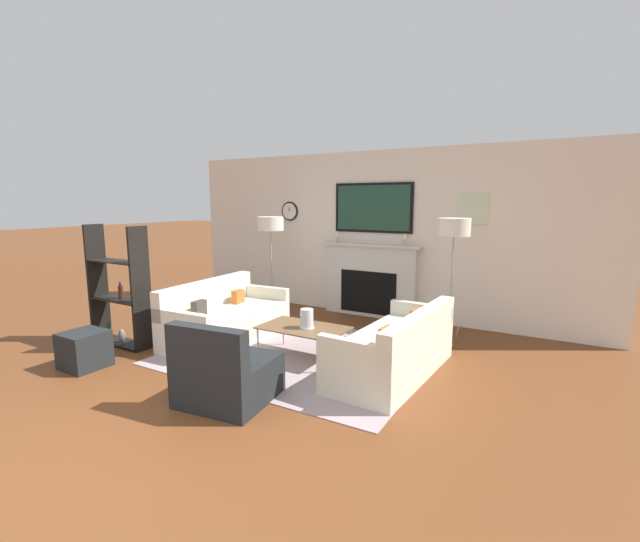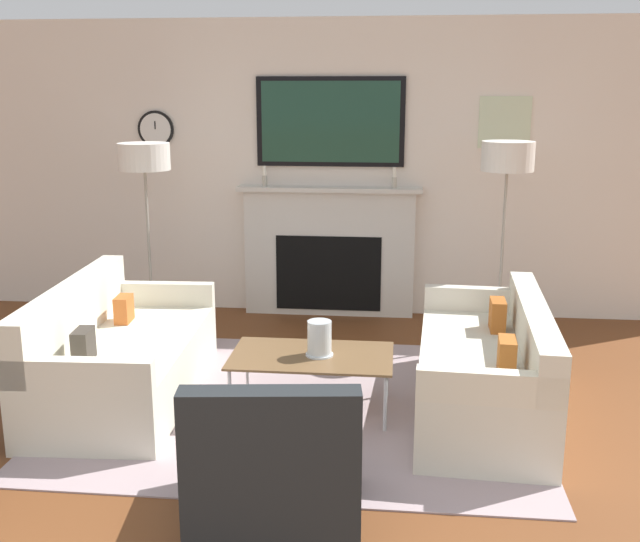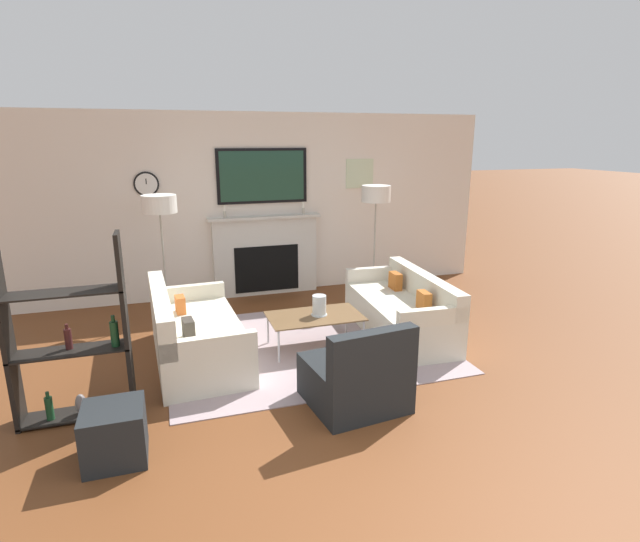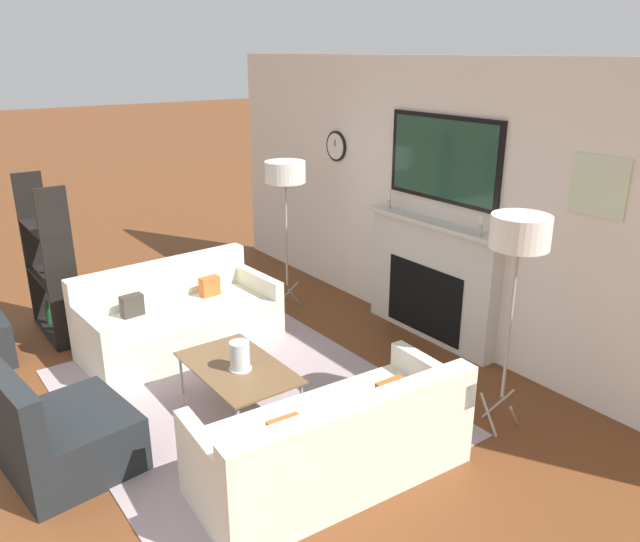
# 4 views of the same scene
# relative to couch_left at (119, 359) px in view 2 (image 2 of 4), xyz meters

# --- Properties ---
(fireplace_wall) EXTENTS (7.18, 0.28, 2.70)m
(fireplace_wall) POSITION_rel_couch_left_xyz_m (1.25, 2.23, 0.95)
(fireplace_wall) COLOR silver
(fireplace_wall) RESTS_ON ground_plane
(area_rug) EXTENTS (3.09, 2.54, 0.01)m
(area_rug) POSITION_rel_couch_left_xyz_m (1.24, 0.00, -0.27)
(area_rug) COLOR #A38E92
(area_rug) RESTS_ON ground_plane
(couch_left) EXTENTS (0.97, 1.86, 0.80)m
(couch_left) POSITION_rel_couch_left_xyz_m (0.00, 0.00, 0.00)
(couch_left) COLOR beige
(couch_left) RESTS_ON ground_plane
(couch_right) EXTENTS (0.89, 1.89, 0.74)m
(couch_right) POSITION_rel_couch_left_xyz_m (2.48, 0.00, 0.00)
(couch_right) COLOR beige
(couch_right) RESTS_ON ground_plane
(armchair) EXTENTS (0.88, 0.87, 0.81)m
(armchair) POSITION_rel_couch_left_xyz_m (1.31, -1.43, -0.01)
(armchair) COLOR black
(armchair) RESTS_ON ground_plane
(coffee_table) EXTENTS (1.06, 0.63, 0.39)m
(coffee_table) POSITION_rel_couch_left_xyz_m (1.34, -0.09, 0.09)
(coffee_table) COLOR brown
(coffee_table) RESTS_ON ground_plane
(hurricane_candle) EXTENTS (0.18, 0.18, 0.23)m
(hurricane_candle) POSITION_rel_couch_left_xyz_m (1.39, -0.09, 0.22)
(hurricane_candle) COLOR silver
(hurricane_candle) RESTS_ON coffee_table
(floor_lamp_left) EXTENTS (0.43, 0.43, 1.65)m
(floor_lamp_left) POSITION_rel_couch_left_xyz_m (-0.24, 1.42, 1.23)
(floor_lamp_left) COLOR #9E998E
(floor_lamp_left) RESTS_ON ground_plane
(floor_lamp_right) EXTENTS (0.42, 0.42, 1.68)m
(floor_lamp_right) POSITION_rel_couch_left_xyz_m (2.73, 1.42, 1.26)
(floor_lamp_right) COLOR #9E998E
(floor_lamp_right) RESTS_ON ground_plane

